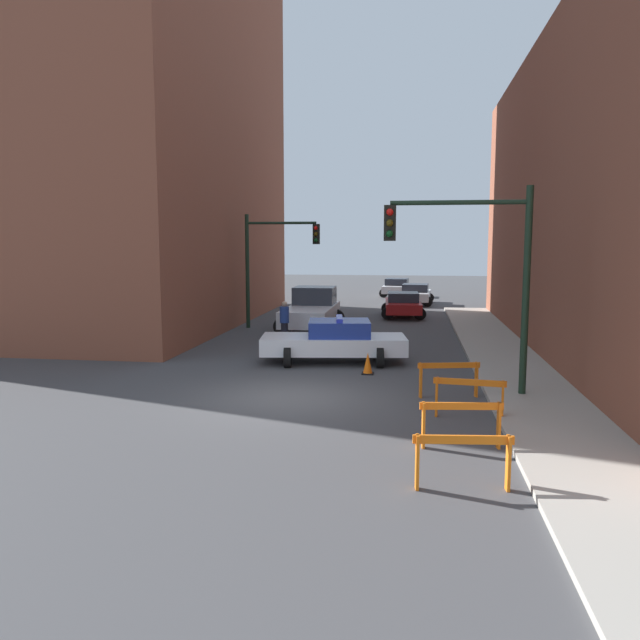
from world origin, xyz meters
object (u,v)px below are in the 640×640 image
object	(u,v)px
parked_car_mid	(415,294)
parked_car_far	(397,287)
white_truck	(312,310)
traffic_light_near	(479,259)
barrier_front	(463,453)
barrier_corner	(449,374)
barrier_mid	(461,417)
traffic_light_far	(271,254)
pedestrian_crossing	(284,322)
barrier_back	(469,392)
parked_car_near	(403,304)
traffic_cone	(368,364)
police_car	(335,341)

from	to	relation	value
parked_car_mid	parked_car_far	world-z (taller)	same
white_truck	parked_car_far	bearing A→B (deg)	79.86
traffic_light_near	barrier_front	size ratio (longest dim) A/B	3.26
barrier_corner	barrier_mid	bearing A→B (deg)	-89.85
traffic_light_near	barrier_mid	size ratio (longest dim) A/B	3.26
traffic_light_far	parked_car_mid	xyz separation A→B (m)	(6.63, 12.21, -2.72)
traffic_light_near	pedestrian_crossing	distance (m)	10.36
traffic_light_far	parked_car_mid	world-z (taller)	traffic_light_far
barrier_back	traffic_light_near	bearing A→B (deg)	80.96
pedestrian_crossing	barrier_corner	bearing A→B (deg)	53.77
barrier_mid	white_truck	bearing A→B (deg)	109.08
white_truck	barrier_corner	distance (m)	12.84
parked_car_mid	pedestrian_crossing	xyz separation A→B (m)	(-5.14, -16.42, 0.19)
traffic_light_near	white_truck	xyz separation A→B (m)	(-6.08, 11.45, -2.62)
traffic_light_near	parked_car_far	size ratio (longest dim) A/B	1.18
traffic_light_near	parked_car_near	xyz separation A→B (m)	(-2.10, 17.11, -2.86)
parked_car_near	barrier_front	world-z (taller)	parked_car_near
barrier_corner	traffic_cone	bearing A→B (deg)	131.50
parked_car_far	barrier_front	xyz separation A→B (m)	(1.92, -36.19, -0.06)
traffic_light_far	traffic_cone	distance (m)	11.18
parked_car_near	barrier_corner	distance (m)	17.37
barrier_back	white_truck	bearing A→B (deg)	113.00
parked_car_near	parked_car_mid	distance (m)	6.91
traffic_light_near	parked_car_near	world-z (taller)	traffic_light_near
traffic_light_far	barrier_corner	world-z (taller)	traffic_light_far
white_truck	parked_car_far	xyz separation A→B (m)	(3.37, 18.45, -0.23)
traffic_light_far	barrier_corner	xyz separation A→B (m)	(7.35, -11.98, -2.78)
parked_car_near	white_truck	bearing A→B (deg)	-127.91
parked_car_mid	parked_car_far	size ratio (longest dim) A/B	1.00
traffic_light_far	white_truck	size ratio (longest dim) A/B	0.96
police_car	white_truck	bearing A→B (deg)	7.31
barrier_back	police_car	bearing A→B (deg)	121.87
traffic_light_near	white_truck	size ratio (longest dim) A/B	0.96
traffic_light_far	police_car	world-z (taller)	traffic_light_far
parked_car_near	barrier_mid	xyz separation A→B (m)	(1.43, -21.32, -0.06)
pedestrian_crossing	traffic_cone	size ratio (longest dim) A/B	2.53
white_truck	barrier_back	world-z (taller)	white_truck
traffic_light_far	barrier_mid	distance (m)	17.82
police_car	barrier_corner	world-z (taller)	police_car
parked_car_near	parked_car_far	world-z (taller)	same
barrier_back	traffic_cone	distance (m)	5.13
barrier_front	traffic_cone	bearing A→B (deg)	103.80
pedestrian_crossing	barrier_mid	distance (m)	13.16
white_truck	barrier_back	xyz separation A→B (m)	(5.75, -13.55, -0.29)
parked_car_far	barrier_corner	xyz separation A→B (m)	(2.04, -30.10, -0.06)
parked_car_mid	barrier_mid	world-z (taller)	parked_car_mid
parked_car_near	pedestrian_crossing	xyz separation A→B (m)	(-4.45, -9.54, 0.19)
parked_car_far	parked_car_mid	bearing A→B (deg)	-73.36
parked_car_mid	parked_car_far	distance (m)	6.05
white_truck	traffic_cone	world-z (taller)	white_truck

